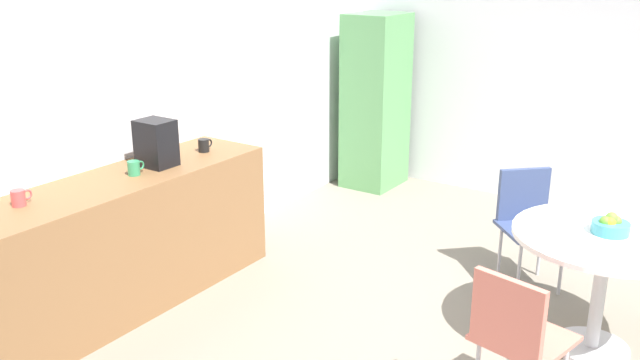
{
  "coord_description": "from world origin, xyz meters",
  "views": [
    {
      "loc": [
        -3.36,
        -0.77,
        2.27
      ],
      "look_at": [
        -0.06,
        1.46,
        0.95
      ],
      "focal_mm": 38.12,
      "sensor_mm": 36.0,
      "label": 1
    }
  ],
  "objects_px": {
    "locker_cabinet": "(376,102)",
    "chair_navy": "(528,214)",
    "chair_coral": "(515,330)",
    "mug_red": "(134,168)",
    "fruit_bowl": "(610,225)",
    "mug_green": "(19,198)",
    "coffee_maker": "(156,143)",
    "mug_white": "(204,145)",
    "round_table": "(604,258)"
  },
  "relations": [
    {
      "from": "chair_navy",
      "to": "fruit_bowl",
      "type": "bearing_deg",
      "value": -135.07
    },
    {
      "from": "locker_cabinet",
      "to": "mug_green",
      "type": "distance_m",
      "value": 3.85
    },
    {
      "from": "mug_green",
      "to": "chair_navy",
      "type": "bearing_deg",
      "value": -41.07
    },
    {
      "from": "locker_cabinet",
      "to": "chair_coral",
      "type": "relative_size",
      "value": 2.1
    },
    {
      "from": "chair_coral",
      "to": "mug_green",
      "type": "distance_m",
      "value": 2.82
    },
    {
      "from": "mug_white",
      "to": "coffee_maker",
      "type": "distance_m",
      "value": 0.45
    },
    {
      "from": "round_table",
      "to": "mug_red",
      "type": "height_order",
      "value": "mug_red"
    },
    {
      "from": "chair_coral",
      "to": "chair_navy",
      "type": "bearing_deg",
      "value": 15.88
    },
    {
      "from": "fruit_bowl",
      "to": "mug_red",
      "type": "xyz_separation_m",
      "value": [
        -1.07,
        2.75,
        0.14
      ]
    },
    {
      "from": "chair_navy",
      "to": "mug_white",
      "type": "distance_m",
      "value": 2.39
    },
    {
      "from": "locker_cabinet",
      "to": "coffee_maker",
      "type": "relative_size",
      "value": 5.45
    },
    {
      "from": "mug_red",
      "to": "coffee_maker",
      "type": "distance_m",
      "value": 0.26
    },
    {
      "from": "mug_green",
      "to": "locker_cabinet",
      "type": "bearing_deg",
      "value": -2.48
    },
    {
      "from": "chair_navy",
      "to": "mug_green",
      "type": "bearing_deg",
      "value": 138.93
    },
    {
      "from": "chair_coral",
      "to": "mug_white",
      "type": "xyz_separation_m",
      "value": [
        0.54,
        2.56,
        0.43
      ]
    },
    {
      "from": "mug_green",
      "to": "coffee_maker",
      "type": "relative_size",
      "value": 0.4
    },
    {
      "from": "locker_cabinet",
      "to": "coffee_maker",
      "type": "bearing_deg",
      "value": 177.99
    },
    {
      "from": "chair_coral",
      "to": "mug_red",
      "type": "distance_m",
      "value": 2.58
    },
    {
      "from": "locker_cabinet",
      "to": "chair_coral",
      "type": "bearing_deg",
      "value": -139.95
    },
    {
      "from": "round_table",
      "to": "locker_cabinet",
      "type": "bearing_deg",
      "value": 52.94
    },
    {
      "from": "mug_white",
      "to": "mug_green",
      "type": "distance_m",
      "value": 1.44
    },
    {
      "from": "fruit_bowl",
      "to": "coffee_maker",
      "type": "xyz_separation_m",
      "value": [
        -0.84,
        2.78,
        0.25
      ]
    },
    {
      "from": "mug_red",
      "to": "chair_coral",
      "type": "bearing_deg",
      "value": -87.01
    },
    {
      "from": "round_table",
      "to": "mug_white",
      "type": "height_order",
      "value": "mug_white"
    },
    {
      "from": "round_table",
      "to": "coffee_maker",
      "type": "relative_size",
      "value": 3.3
    },
    {
      "from": "chair_coral",
      "to": "mug_green",
      "type": "bearing_deg",
      "value": 108.82
    },
    {
      "from": "coffee_maker",
      "to": "locker_cabinet",
      "type": "bearing_deg",
      "value": -2.01
    },
    {
      "from": "round_table",
      "to": "mug_white",
      "type": "relative_size",
      "value": 8.19
    },
    {
      "from": "locker_cabinet",
      "to": "chair_navy",
      "type": "xyz_separation_m",
      "value": [
        -1.34,
        -2.02,
        -0.35
      ]
    },
    {
      "from": "chair_coral",
      "to": "fruit_bowl",
      "type": "relative_size",
      "value": 3.97
    },
    {
      "from": "chair_navy",
      "to": "coffee_maker",
      "type": "distance_m",
      "value": 2.66
    },
    {
      "from": "chair_coral",
      "to": "mug_red",
      "type": "relative_size",
      "value": 6.43
    },
    {
      "from": "fruit_bowl",
      "to": "mug_red",
      "type": "distance_m",
      "value": 2.96
    },
    {
      "from": "locker_cabinet",
      "to": "coffee_maker",
      "type": "xyz_separation_m",
      "value": [
        -2.85,
        0.1,
        0.19
      ]
    },
    {
      "from": "mug_green",
      "to": "coffee_maker",
      "type": "bearing_deg",
      "value": -3.81
    },
    {
      "from": "mug_white",
      "to": "mug_green",
      "type": "height_order",
      "value": "same"
    },
    {
      "from": "chair_navy",
      "to": "chair_coral",
      "type": "height_order",
      "value": "same"
    },
    {
      "from": "round_table",
      "to": "mug_green",
      "type": "xyz_separation_m",
      "value": [
        -1.83,
        2.84,
        0.34
      ]
    },
    {
      "from": "chair_coral",
      "to": "fruit_bowl",
      "type": "distance_m",
      "value": 1.01
    },
    {
      "from": "locker_cabinet",
      "to": "chair_navy",
      "type": "height_order",
      "value": "locker_cabinet"
    },
    {
      "from": "mug_red",
      "to": "coffee_maker",
      "type": "xyz_separation_m",
      "value": [
        0.23,
        0.03,
        0.11
      ]
    },
    {
      "from": "mug_green",
      "to": "round_table",
      "type": "bearing_deg",
      "value": -57.28
    },
    {
      "from": "round_table",
      "to": "coffee_maker",
      "type": "distance_m",
      "value": 2.93
    },
    {
      "from": "mug_green",
      "to": "mug_red",
      "type": "relative_size",
      "value": 1.0
    },
    {
      "from": "chair_coral",
      "to": "mug_green",
      "type": "relative_size",
      "value": 6.43
    },
    {
      "from": "round_table",
      "to": "fruit_bowl",
      "type": "xyz_separation_m",
      "value": [
        0.02,
        -0.01,
        0.2
      ]
    },
    {
      "from": "chair_navy",
      "to": "mug_white",
      "type": "height_order",
      "value": "mug_white"
    },
    {
      "from": "chair_coral",
      "to": "coffee_maker",
      "type": "distance_m",
      "value": 2.63
    },
    {
      "from": "fruit_bowl",
      "to": "mug_red",
      "type": "relative_size",
      "value": 1.62
    },
    {
      "from": "locker_cabinet",
      "to": "mug_green",
      "type": "bearing_deg",
      "value": 177.52
    }
  ]
}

